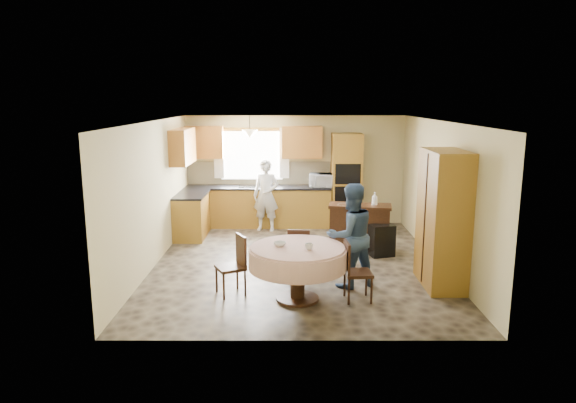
{
  "coord_description": "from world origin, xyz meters",
  "views": [
    {
      "loc": [
        -0.16,
        -8.76,
        2.88
      ],
      "look_at": [
        -0.16,
        0.3,
        1.06
      ],
      "focal_mm": 32.0,
      "sensor_mm": 36.0,
      "label": 1
    }
  ],
  "objects_px": {
    "chair_left": "(235,262)",
    "chair_right": "(353,268)",
    "sideboard": "(359,229)",
    "person_sink": "(266,195)",
    "oven_tower": "(346,180)",
    "person_dining": "(351,235)",
    "dining_table": "(298,259)",
    "chair_back": "(300,252)",
    "cupboard": "(443,219)"
  },
  "relations": [
    {
      "from": "oven_tower",
      "to": "person_sink",
      "type": "xyz_separation_m",
      "value": [
        -1.8,
        -0.39,
        -0.27
      ]
    },
    {
      "from": "oven_tower",
      "to": "dining_table",
      "type": "distance_m",
      "value": 4.58
    },
    {
      "from": "chair_left",
      "to": "chair_right",
      "type": "distance_m",
      "value": 1.75
    },
    {
      "from": "sideboard",
      "to": "dining_table",
      "type": "height_order",
      "value": "sideboard"
    },
    {
      "from": "sideboard",
      "to": "cupboard",
      "type": "relative_size",
      "value": 0.55
    },
    {
      "from": "chair_right",
      "to": "dining_table",
      "type": "bearing_deg",
      "value": 84.64
    },
    {
      "from": "dining_table",
      "to": "chair_right",
      "type": "distance_m",
      "value": 0.81
    },
    {
      "from": "sideboard",
      "to": "person_dining",
      "type": "bearing_deg",
      "value": -92.36
    },
    {
      "from": "person_dining",
      "to": "cupboard",
      "type": "bearing_deg",
      "value": 158.92
    },
    {
      "from": "person_sink",
      "to": "chair_right",
      "type": "bearing_deg",
      "value": -58.43
    },
    {
      "from": "sideboard",
      "to": "person_sink",
      "type": "bearing_deg",
      "value": 150.74
    },
    {
      "from": "oven_tower",
      "to": "dining_table",
      "type": "relative_size",
      "value": 1.51
    },
    {
      "from": "dining_table",
      "to": "chair_left",
      "type": "relative_size",
      "value": 1.57
    },
    {
      "from": "person_sink",
      "to": "person_dining",
      "type": "bearing_deg",
      "value": -55.1
    },
    {
      "from": "oven_tower",
      "to": "sideboard",
      "type": "distance_m",
      "value": 1.99
    },
    {
      "from": "person_sink",
      "to": "person_dining",
      "type": "height_order",
      "value": "person_dining"
    },
    {
      "from": "chair_right",
      "to": "chair_left",
      "type": "bearing_deg",
      "value": 76.68
    },
    {
      "from": "chair_left",
      "to": "chair_right",
      "type": "height_order",
      "value": "chair_left"
    },
    {
      "from": "oven_tower",
      "to": "chair_right",
      "type": "bearing_deg",
      "value": -94.81
    },
    {
      "from": "oven_tower",
      "to": "chair_right",
      "type": "relative_size",
      "value": 2.41
    },
    {
      "from": "sideboard",
      "to": "chair_back",
      "type": "height_order",
      "value": "chair_back"
    },
    {
      "from": "chair_back",
      "to": "chair_right",
      "type": "height_order",
      "value": "chair_right"
    },
    {
      "from": "chair_right",
      "to": "person_sink",
      "type": "bearing_deg",
      "value": 14.83
    },
    {
      "from": "sideboard",
      "to": "dining_table",
      "type": "xyz_separation_m",
      "value": [
        -1.23,
        -2.52,
        0.21
      ]
    },
    {
      "from": "cupboard",
      "to": "chair_back",
      "type": "bearing_deg",
      "value": 174.45
    },
    {
      "from": "chair_left",
      "to": "chair_right",
      "type": "xyz_separation_m",
      "value": [
        1.73,
        -0.26,
        -0.01
      ]
    },
    {
      "from": "person_dining",
      "to": "chair_back",
      "type": "bearing_deg",
      "value": -41.41
    },
    {
      "from": "dining_table",
      "to": "person_dining",
      "type": "distance_m",
      "value": 1.02
    },
    {
      "from": "cupboard",
      "to": "person_dining",
      "type": "xyz_separation_m",
      "value": [
        -1.42,
        -0.05,
        -0.25
      ]
    },
    {
      "from": "oven_tower",
      "to": "sideboard",
      "type": "bearing_deg",
      "value": -88.15
    },
    {
      "from": "sideboard",
      "to": "cupboard",
      "type": "height_order",
      "value": "cupboard"
    },
    {
      "from": "sideboard",
      "to": "person_sink",
      "type": "height_order",
      "value": "person_sink"
    },
    {
      "from": "chair_left",
      "to": "person_dining",
      "type": "xyz_separation_m",
      "value": [
        1.75,
        0.32,
        0.32
      ]
    },
    {
      "from": "chair_left",
      "to": "person_dining",
      "type": "bearing_deg",
      "value": 74.4
    },
    {
      "from": "oven_tower",
      "to": "person_dining",
      "type": "relative_size",
      "value": 1.31
    },
    {
      "from": "chair_right",
      "to": "person_dining",
      "type": "relative_size",
      "value": 0.54
    },
    {
      "from": "dining_table",
      "to": "chair_right",
      "type": "height_order",
      "value": "chair_right"
    },
    {
      "from": "person_sink",
      "to": "person_dining",
      "type": "relative_size",
      "value": 0.97
    },
    {
      "from": "person_dining",
      "to": "chair_right",
      "type": "bearing_deg",
      "value": 64.94
    },
    {
      "from": "oven_tower",
      "to": "person_sink",
      "type": "height_order",
      "value": "oven_tower"
    },
    {
      "from": "cupboard",
      "to": "dining_table",
      "type": "bearing_deg",
      "value": -164.45
    },
    {
      "from": "sideboard",
      "to": "chair_back",
      "type": "relative_size",
      "value": 1.36
    },
    {
      "from": "chair_back",
      "to": "person_sink",
      "type": "bearing_deg",
      "value": -67.53
    },
    {
      "from": "sideboard",
      "to": "dining_table",
      "type": "distance_m",
      "value": 2.81
    },
    {
      "from": "oven_tower",
      "to": "chair_right",
      "type": "distance_m",
      "value": 4.47
    },
    {
      "from": "oven_tower",
      "to": "chair_left",
      "type": "relative_size",
      "value": 2.37
    },
    {
      "from": "chair_left",
      "to": "person_dining",
      "type": "relative_size",
      "value": 0.55
    },
    {
      "from": "sideboard",
      "to": "dining_table",
      "type": "relative_size",
      "value": 0.83
    },
    {
      "from": "chair_right",
      "to": "person_sink",
      "type": "distance_m",
      "value": 4.28
    },
    {
      "from": "cupboard",
      "to": "person_sink",
      "type": "relative_size",
      "value": 1.34
    }
  ]
}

